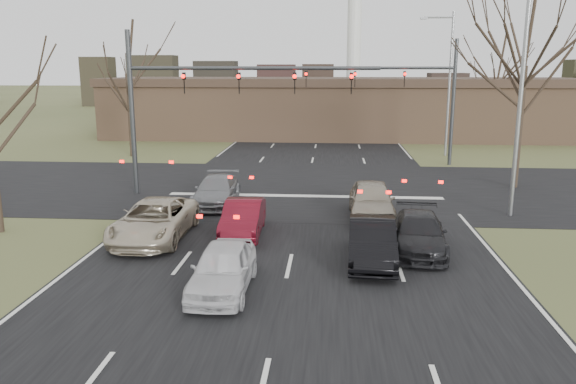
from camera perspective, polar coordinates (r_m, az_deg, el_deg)
name	(u,v)px	position (r m, az deg, el deg)	size (l,w,h in m)	color
ground	(281,305)	(15.38, -0.75, -11.39)	(360.00, 360.00, 0.00)	#444C28
road_main	(322,116)	(74.26, 3.50, 7.72)	(14.00, 300.00, 0.02)	black
road_cross	(306,188)	(29.68, 1.89, 0.44)	(200.00, 14.00, 0.02)	black
building	(340,107)	(52.12, 5.31, 8.57)	(42.40, 10.40, 5.30)	#876448
mast_arm_near	(197,92)	(27.79, -9.24, 9.99)	(12.12, 0.24, 8.00)	#383A3D
mast_arm_far	(409,87)	(37.33, 12.21, 10.40)	(11.12, 0.24, 8.00)	#383A3D
streetlight_right_near	(517,84)	(25.15, 22.26, 10.15)	(2.34, 0.25, 10.00)	gray
streetlight_right_far	(447,77)	(41.78, 15.87, 11.19)	(2.34, 0.25, 10.00)	gray
tree_right_near	(530,13)	(31.63, 23.33, 16.39)	(6.90, 6.90, 11.50)	black
tree_left_far	(126,51)	(41.54, -16.11, 13.60)	(5.70, 5.70, 9.50)	black
tree_right_far	(499,58)	(50.88, 20.63, 12.58)	(5.40, 5.40, 9.00)	black
car_silver_suv	(154,220)	(21.31, -13.44, -2.82)	(2.38, 5.16, 1.43)	#BEB39A
car_white_sedan	(223,268)	(16.13, -6.65, -7.70)	(1.61, 3.99, 1.36)	silver
car_black_hatch	(372,242)	(18.51, 8.53, -5.01)	(1.48, 4.25, 1.40)	black
car_charcoal_sedan	(419,233)	(19.96, 13.16, -4.09)	(1.78, 4.39, 1.27)	black
car_grey_ahead	(216,191)	(26.19, -7.29, 0.14)	(1.83, 4.51, 1.31)	slate
car_red_ahead	(243,218)	(21.35, -4.58, -2.65)	(1.39, 3.99, 1.31)	#560C17
car_silver_ahead	(371,200)	(23.81, 8.47, -0.84)	(1.85, 4.60, 1.57)	gray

